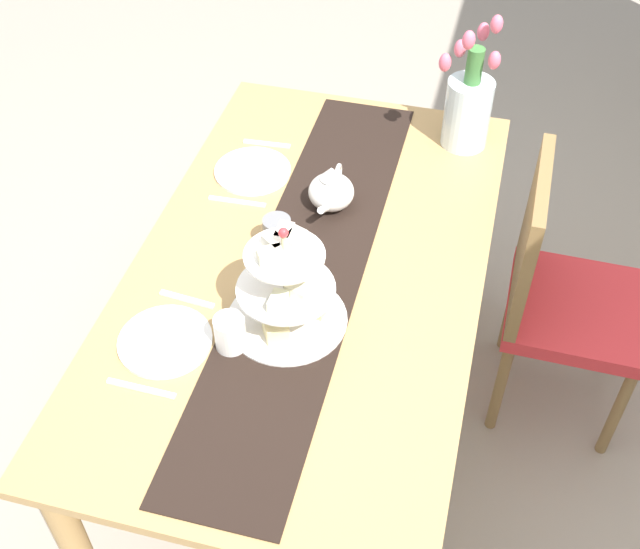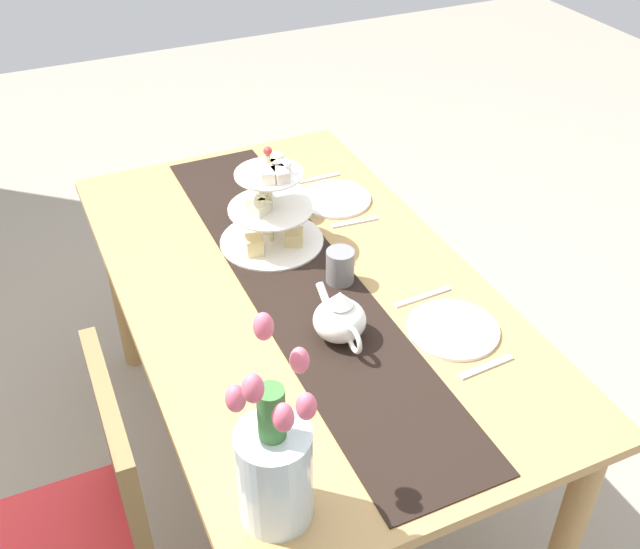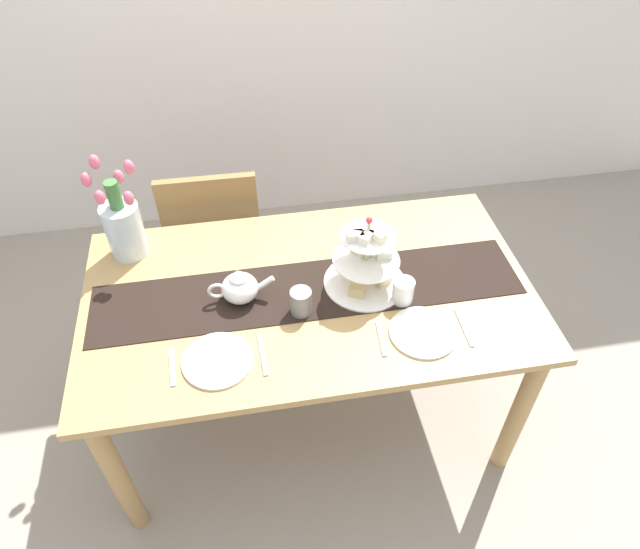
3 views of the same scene
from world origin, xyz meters
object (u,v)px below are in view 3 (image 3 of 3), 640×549
object	(u,v)px
teapot	(239,287)
fork_right	(381,338)
dinner_plate_right	(423,332)
tulip_vase	(123,224)
knife_left	(262,355)
dining_table	(309,310)
knife_right	(464,327)
tiered_cake_stand	(366,263)
mug_grey	(301,302)
dinner_plate_left	(218,360)
chair_left	(216,236)
fork_left	(172,367)
mug_white_text	(403,291)

from	to	relation	value
teapot	fork_right	world-z (taller)	teapot
dinner_plate_right	fork_right	distance (m)	0.15
tulip_vase	knife_left	xyz separation A→B (m)	(0.45, -0.59, -0.13)
dining_table	knife_right	size ratio (longest dim) A/B	9.56
dining_table	tiered_cake_stand	xyz separation A→B (m)	(0.21, 0.00, 0.21)
teapot	tulip_vase	bearing A→B (deg)	141.09
tulip_vase	mug_grey	bearing A→B (deg)	-34.96
mug_grey	teapot	bearing A→B (deg)	154.13
dinner_plate_left	fork_right	distance (m)	0.54
chair_left	knife_left	xyz separation A→B (m)	(0.15, -0.96, 0.27)
fork_left	mug_white_text	distance (m)	0.82
dining_table	dinner_plate_right	bearing A→B (deg)	-37.49
fork_left	teapot	bearing A→B (deg)	48.12
teapot	knife_right	world-z (taller)	teapot
dining_table	knife_left	xyz separation A→B (m)	(-0.20, -0.27, 0.11)
dinner_plate_right	fork_right	bearing A→B (deg)	180.00
dinner_plate_right	mug_white_text	xyz separation A→B (m)	(-0.03, 0.16, 0.04)
fork_right	mug_white_text	xyz separation A→B (m)	(0.12, 0.16, 0.04)
teapot	dinner_plate_right	xyz separation A→B (m)	(0.59, -0.27, -0.05)
dinner_plate_left	knife_right	world-z (taller)	dinner_plate_left
tiered_cake_stand	tulip_vase	bearing A→B (deg)	159.24
dinner_plate_left	knife_left	xyz separation A→B (m)	(0.14, 0.00, -0.00)
dinner_plate_left	dinner_plate_right	size ratio (longest dim) A/B	1.00
dinner_plate_left	knife_left	bearing A→B (deg)	0.00
knife_right	tulip_vase	bearing A→B (deg)	152.58
dinner_plate_left	mug_white_text	bearing A→B (deg)	13.63
dinner_plate_right	dining_table	bearing A→B (deg)	142.51
tulip_vase	tiered_cake_stand	bearing A→B (deg)	-20.76
dinner_plate_right	tulip_vase	bearing A→B (deg)	149.28
dining_table	mug_grey	bearing A→B (deg)	-113.23
mug_grey	tulip_vase	bearing A→B (deg)	145.04
teapot	tulip_vase	distance (m)	0.52
dining_table	mug_white_text	xyz separation A→B (m)	(0.32, -0.11, 0.16)
tulip_vase	fork_right	size ratio (longest dim) A/B	2.81
chair_left	knife_right	distance (m)	1.30
fork_right	mug_grey	bearing A→B (deg)	145.57
fork_right	fork_left	bearing A→B (deg)	180.00
chair_left	tiered_cake_stand	world-z (taller)	tiered_cake_stand
dinner_plate_left	dinner_plate_right	bearing A→B (deg)	0.00
knife_left	fork_right	bearing A→B (deg)	0.00
knife_left	fork_right	size ratio (longest dim) A/B	1.13
dining_table	mug_grey	size ratio (longest dim) A/B	17.11
chair_left	dinner_plate_left	xyz separation A→B (m)	(0.00, -0.96, 0.27)
fork_right	mug_grey	size ratio (longest dim) A/B	1.58
dinner_plate_right	knife_right	world-z (taller)	dinner_plate_right
knife_right	knife_left	bearing A→B (deg)	180.00
teapot	knife_left	bearing A→B (deg)	-79.31
dining_table	fork_left	world-z (taller)	fork_left
chair_left	dining_table	bearing A→B (deg)	-63.54
chair_left	knife_left	distance (m)	1.00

